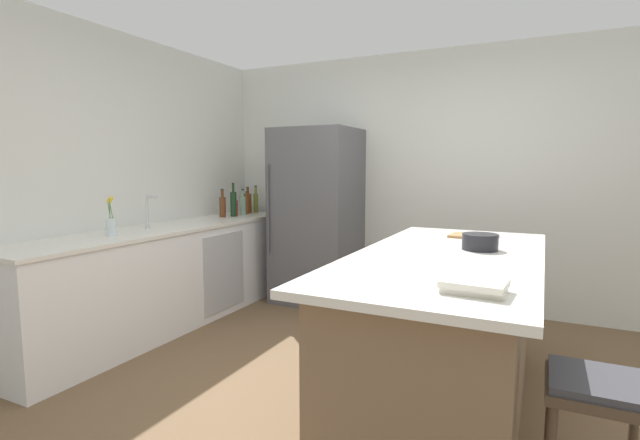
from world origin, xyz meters
name	(u,v)px	position (x,y,z in m)	size (l,w,h in m)	color
ground_plane	(361,402)	(0.00, 0.00, 0.00)	(7.20, 7.20, 0.00)	brown
wall_rear	(442,180)	(0.00, 2.25, 1.30)	(6.00, 0.10, 2.60)	silver
wall_left	(82,184)	(-2.45, 0.00, 1.30)	(0.10, 6.00, 2.60)	silver
counter_run_left	(171,275)	(-2.09, 0.58, 0.45)	(0.65, 3.08, 0.90)	white
kitchen_island	(445,331)	(0.46, 0.16, 0.47)	(1.01, 2.22, 0.94)	#7A6047
refrigerator	(317,216)	(-1.22, 1.84, 0.92)	(0.82, 0.76, 1.83)	#56565B
bar_stool	(596,407)	(1.17, -0.56, 0.52)	(0.36, 0.36, 0.64)	#473828
sink_faucet	(148,211)	(-2.13, 0.39, 1.06)	(0.15, 0.05, 0.30)	silver
flower_vase	(111,223)	(-2.08, -0.04, 1.00)	(0.08, 0.08, 0.31)	silver
olive_oil_bottle	(256,202)	(-2.10, 1.99, 1.03)	(0.06, 0.06, 0.32)	olive
whiskey_bottle	(248,203)	(-2.15, 1.90, 1.02)	(0.09, 0.09, 0.30)	brown
vinegar_bottle	(247,205)	(-2.10, 1.81, 1.01)	(0.05, 0.05, 0.26)	#994C23
gin_bottle	(243,205)	(-2.09, 1.72, 1.02)	(0.07, 0.07, 0.29)	#8CB79E
hot_sauce_bottle	(236,207)	(-2.11, 1.61, 0.99)	(0.05, 0.05, 0.23)	red
wine_bottle	(233,203)	(-2.07, 1.53, 1.04)	(0.07, 0.07, 0.36)	#19381E
syrup_bottle	(223,206)	(-2.15, 1.43, 1.02)	(0.07, 0.07, 0.30)	#5B3319
cookbook_stack	(474,286)	(0.72, -0.63, 0.96)	(0.26, 0.21, 0.05)	silver
mixing_bowl	(480,242)	(0.61, 0.39, 0.98)	(0.21, 0.21, 0.10)	black
cutting_board	(473,236)	(0.51, 0.89, 0.94)	(0.33, 0.25, 0.02)	#9E7042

